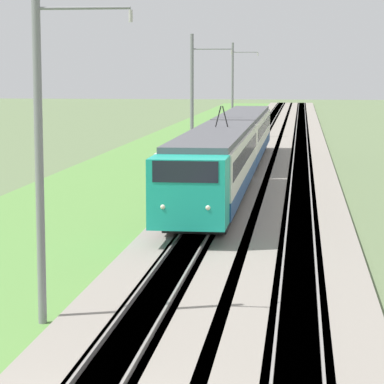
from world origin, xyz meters
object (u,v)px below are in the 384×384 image
at_px(catenary_mast_near, 41,148).
at_px(catenary_mast_mid, 193,105).
at_px(catenary_mast_far, 233,90).
at_px(passenger_train, 232,145).

distance_m(catenary_mast_near, catenary_mast_mid, 32.52).
bearing_deg(catenary_mast_near, catenary_mast_far, 0.00).
relative_size(passenger_train, catenary_mast_mid, 4.90).
bearing_deg(catenary_mast_near, catenary_mast_mid, -0.00).
height_order(passenger_train, catenary_mast_near, catenary_mast_near).
bearing_deg(catenary_mast_mid, catenary_mast_far, 0.00).
xyz_separation_m(passenger_train, catenary_mast_near, (-31.01, 2.53, 2.41)).
bearing_deg(passenger_train, catenary_mast_far, -175.74).
relative_size(catenary_mast_mid, catenary_mast_far, 0.95).
bearing_deg(catenary_mast_near, passenger_train, -4.67).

